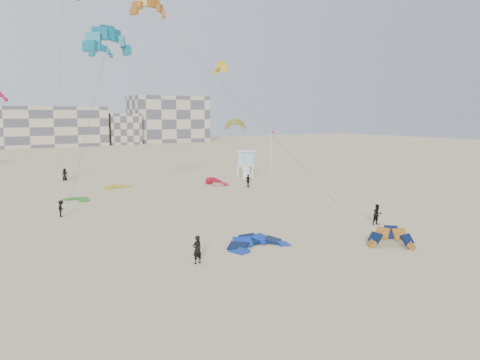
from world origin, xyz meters
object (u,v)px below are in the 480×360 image
kite_ground_blue (258,246)px  kite_ground_orange (391,247)px  kitesurfer_main (197,250)px  lifeguard_tower_near (245,164)px

kite_ground_blue → kite_ground_orange: size_ratio=1.43×
kitesurfer_main → lifeguard_tower_near: 42.38m
kitesurfer_main → kite_ground_blue: bearing=-178.5°
kite_ground_orange → lifeguard_tower_near: size_ratio=0.53×
kite_ground_blue → kitesurfer_main: bearing=-168.0°
kite_ground_blue → kitesurfer_main: (-5.53, -1.23, 0.92)m
kite_ground_blue → lifeguard_tower_near: size_ratio=0.76×
kite_ground_blue → kitesurfer_main: size_ratio=2.57×
lifeguard_tower_near → kite_ground_orange: bearing=-78.5°
kite_ground_orange → kitesurfer_main: bearing=-152.3°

